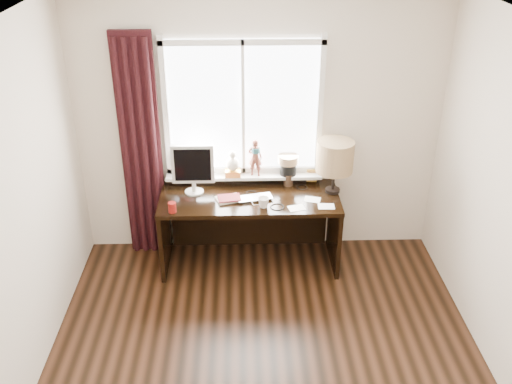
{
  "coord_description": "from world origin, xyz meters",
  "views": [
    {
      "loc": [
        -0.17,
        -3.11,
        3.32
      ],
      "look_at": [
        -0.05,
        1.25,
        1.0
      ],
      "focal_mm": 40.0,
      "sensor_mm": 36.0,
      "label": 1
    }
  ],
  "objects_px": {
    "mug": "(264,202)",
    "monitor": "(193,166)",
    "red_cup": "(172,207)",
    "table_lamp": "(335,157)",
    "desk": "(250,214)",
    "laptop": "(255,198)"
  },
  "relations": [
    {
      "from": "laptop",
      "to": "desk",
      "type": "bearing_deg",
      "value": 94.68
    },
    {
      "from": "mug",
      "to": "desk",
      "type": "bearing_deg",
      "value": 112.37
    },
    {
      "from": "table_lamp",
      "to": "red_cup",
      "type": "bearing_deg",
      "value": -166.85
    },
    {
      "from": "mug",
      "to": "monitor",
      "type": "bearing_deg",
      "value": 155.31
    },
    {
      "from": "mug",
      "to": "red_cup",
      "type": "bearing_deg",
      "value": -175.25
    },
    {
      "from": "mug",
      "to": "red_cup",
      "type": "xyz_separation_m",
      "value": [
        -0.82,
        -0.07,
        -0.0
      ]
    },
    {
      "from": "red_cup",
      "to": "table_lamp",
      "type": "bearing_deg",
      "value": 13.15
    },
    {
      "from": "red_cup",
      "to": "mug",
      "type": "bearing_deg",
      "value": 4.75
    },
    {
      "from": "red_cup",
      "to": "table_lamp",
      "type": "xyz_separation_m",
      "value": [
        1.5,
        0.35,
        0.32
      ]
    },
    {
      "from": "monitor",
      "to": "laptop",
      "type": "bearing_deg",
      "value": -14.62
    },
    {
      "from": "laptop",
      "to": "desk",
      "type": "xyz_separation_m",
      "value": [
        -0.05,
        0.15,
        -0.26
      ]
    },
    {
      "from": "red_cup",
      "to": "monitor",
      "type": "relative_size",
      "value": 0.19
    },
    {
      "from": "mug",
      "to": "desk",
      "type": "height_order",
      "value": "mug"
    },
    {
      "from": "laptop",
      "to": "monitor",
      "type": "height_order",
      "value": "monitor"
    },
    {
      "from": "mug",
      "to": "red_cup",
      "type": "relative_size",
      "value": 1.09
    },
    {
      "from": "laptop",
      "to": "desk",
      "type": "height_order",
      "value": "laptop"
    },
    {
      "from": "laptop",
      "to": "table_lamp",
      "type": "distance_m",
      "value": 0.84
    },
    {
      "from": "desk",
      "to": "table_lamp",
      "type": "relative_size",
      "value": 3.27
    },
    {
      "from": "laptop",
      "to": "monitor",
      "type": "relative_size",
      "value": 0.67
    },
    {
      "from": "monitor",
      "to": "table_lamp",
      "type": "relative_size",
      "value": 0.94
    },
    {
      "from": "mug",
      "to": "monitor",
      "type": "xyz_separation_m",
      "value": [
        -0.65,
        0.3,
        0.23
      ]
    },
    {
      "from": "table_lamp",
      "to": "mug",
      "type": "bearing_deg",
      "value": -157.36
    }
  ]
}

